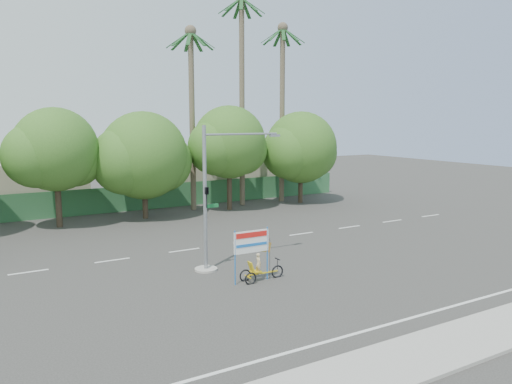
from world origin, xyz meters
TOP-DOWN VIEW (x-y plane):
  - ground at (0.00, 0.00)m, footprint 120.00×120.00m
  - sidewalk_near at (0.00, -7.50)m, footprint 50.00×2.40m
  - fence at (0.00, 21.50)m, footprint 38.00×0.08m
  - building_left at (-10.00, 26.00)m, footprint 12.00×8.00m
  - building_right at (8.00, 26.00)m, footprint 14.00×8.00m
  - tree_left at (-7.05, 18.00)m, footprint 6.66×5.60m
  - tree_center at (-1.05, 18.00)m, footprint 7.62×6.40m
  - tree_right at (5.95, 18.00)m, footprint 6.90×5.80m
  - tree_far_right at (12.95, 18.00)m, footprint 7.38×6.20m
  - palm_tall at (8.00, 19.50)m, footprint 3.73×3.79m
  - palm_mid at (12.00, 19.50)m, footprint 3.73×3.79m
  - palm_short at (3.50, 19.50)m, footprint 3.73×3.79m
  - traffic_signal at (-2.20, 3.98)m, footprint 4.72×1.10m
  - trike_billboard at (-1.23, 1.34)m, footprint 2.54×0.59m

SIDE VIEW (x-z plane):
  - ground at x=0.00m, z-range 0.00..0.00m
  - sidewalk_near at x=0.00m, z-range 0.00..0.12m
  - fence at x=0.00m, z-range 0.00..2.00m
  - trike_billboard at x=-1.23m, z-range -0.24..2.25m
  - building_right at x=8.00m, z-range 0.00..3.60m
  - building_left at x=-10.00m, z-range 0.00..4.00m
  - traffic_signal at x=-2.20m, z-range -0.58..6.42m
  - tree_center at x=-1.05m, z-range 0.54..8.39m
  - tree_far_right at x=12.95m, z-range 0.68..8.61m
  - tree_left at x=-7.05m, z-range 1.02..9.09m
  - tree_right at x=5.95m, z-range 1.06..9.42m
  - palm_short at x=3.50m, z-range 1.64..16.09m
  - palm_mid at x=12.00m, z-range 1.67..17.12m
  - palm_tall at x=8.00m, z-range 1.74..19.19m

